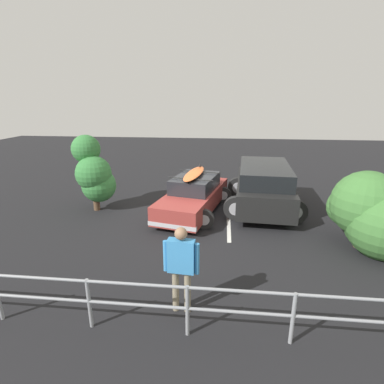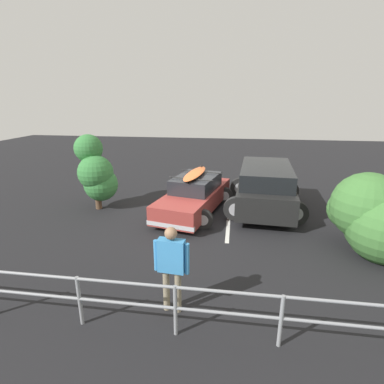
{
  "view_description": "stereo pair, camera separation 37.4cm",
  "coord_description": "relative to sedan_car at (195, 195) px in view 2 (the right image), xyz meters",
  "views": [
    {
      "loc": [
        -0.91,
        10.08,
        4.03
      ],
      "look_at": [
        0.14,
        0.29,
        0.95
      ],
      "focal_mm": 28.0,
      "sensor_mm": 36.0,
      "label": 1
    },
    {
      "loc": [
        -1.28,
        10.03,
        4.03
      ],
      "look_at": [
        0.14,
        0.29,
        0.95
      ],
      "focal_mm": 28.0,
      "sensor_mm": 36.0,
      "label": 2
    }
  ],
  "objects": [
    {
      "name": "person_bystander",
      "position": [
        -0.3,
        5.49,
        0.44
      ],
      "size": [
        0.69,
        0.24,
        1.79
      ],
      "color": "gray",
      "rests_on": "ground"
    },
    {
      "name": "sedan_car",
      "position": [
        0.0,
        0.0,
        0.0
      ],
      "size": [
        2.8,
        4.57,
        1.61
      ],
      "color": "#9E3833",
      "rests_on": "ground"
    },
    {
      "name": "suv_car",
      "position": [
        -2.57,
        -0.62,
        0.26
      ],
      "size": [
        2.97,
        4.63,
        1.69
      ],
      "color": "black",
      "rests_on": "ground"
    },
    {
      "name": "parking_stripe",
      "position": [
        -1.28,
        0.04,
        -0.63
      ],
      "size": [
        0.12,
        4.82,
        0.0
      ],
      "primitive_type": "cube",
      "rotation": [
        0.0,
        0.0,
        1.57
      ],
      "color": "silver",
      "rests_on": "ground"
    },
    {
      "name": "railing_fence",
      "position": [
        -0.5,
        6.12,
        0.04
      ],
      "size": [
        10.78,
        0.12,
        1.0
      ],
      "color": "gray",
      "rests_on": "ground"
    },
    {
      "name": "ground_plane",
      "position": [
        -0.13,
        0.36,
        -0.64
      ],
      "size": [
        44.0,
        44.0,
        0.02
      ],
      "primitive_type": "cube",
      "color": "black",
      "rests_on": "ground"
    },
    {
      "name": "bush_near_left",
      "position": [
        3.7,
        0.16,
        0.77
      ],
      "size": [
        1.59,
        1.44,
        2.78
      ],
      "color": "brown",
      "rests_on": "ground"
    },
    {
      "name": "bush_near_right",
      "position": [
        -5.18,
        2.37,
        0.34
      ],
      "size": [
        2.19,
        2.43,
        2.27
      ],
      "color": "brown",
      "rests_on": "ground"
    }
  ]
}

